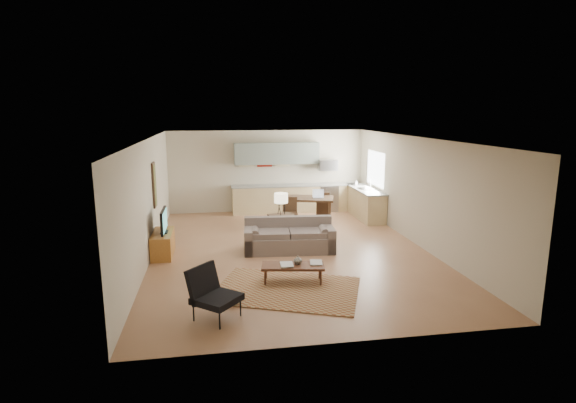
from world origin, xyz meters
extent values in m
plane|color=#936444|center=(0.00, 0.00, 0.00)|extent=(9.00, 9.00, 0.00)
plane|color=white|center=(0.00, 0.00, 2.70)|extent=(9.00, 9.00, 0.00)
plane|color=#BDB39B|center=(0.00, 4.50, 1.35)|extent=(6.50, 0.00, 6.50)
plane|color=#BDB39B|center=(0.00, -4.50, 1.35)|extent=(6.50, 0.00, 6.50)
plane|color=#BDB39B|center=(-3.25, 0.00, 1.35)|extent=(0.00, 9.00, 9.00)
plane|color=#BDB39B|center=(3.25, 0.00, 1.35)|extent=(0.00, 9.00, 9.00)
cube|color=#A5A8AD|center=(2.00, 4.18, 0.45)|extent=(0.62, 0.62, 0.90)
cube|color=#A5A8AD|center=(2.00, 4.20, 1.55)|extent=(0.62, 0.40, 0.35)
cube|color=gray|center=(0.30, 4.33, 1.95)|extent=(2.80, 0.34, 0.70)
cube|color=white|center=(3.23, 3.00, 1.55)|extent=(0.02, 1.40, 1.05)
cube|color=brown|center=(-0.48, -2.43, 0.01)|extent=(3.14, 2.68, 0.02)
imported|color=maroon|center=(-0.55, -2.08, 0.38)|extent=(0.29, 0.36, 0.03)
imported|color=navy|center=(0.06, -2.03, 0.38)|extent=(0.35, 0.41, 0.02)
imported|color=black|center=(-0.19, -2.04, 0.46)|extent=(0.25, 0.25, 0.18)
imported|color=beige|center=(2.83, 3.64, 1.02)|extent=(0.11, 0.11, 0.19)
camera|label=1|loc=(-1.77, -10.32, 3.34)|focal=28.00mm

